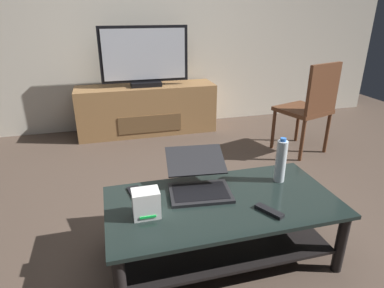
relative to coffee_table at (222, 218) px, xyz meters
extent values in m
plane|color=#4C3D33|center=(-0.07, 0.27, -0.27)|extent=(7.68, 7.68, 0.00)
cube|color=beige|center=(-0.07, 2.60, 1.13)|extent=(6.40, 0.12, 2.80)
cube|color=black|center=(0.00, 0.00, 0.11)|extent=(1.30, 0.66, 0.02)
cube|color=black|center=(0.00, 0.00, -0.13)|extent=(1.14, 0.58, 0.02)
cylinder|color=black|center=(-0.60, -0.28, -0.09)|extent=(0.06, 0.06, 0.37)
cylinder|color=black|center=(0.60, -0.28, -0.09)|extent=(0.06, 0.06, 0.37)
cylinder|color=black|center=(-0.60, 0.28, -0.09)|extent=(0.06, 0.06, 0.37)
cylinder|color=black|center=(0.60, 0.28, -0.09)|extent=(0.06, 0.06, 0.37)
cube|color=olive|center=(-0.12, 2.28, 0.01)|extent=(1.60, 0.43, 0.57)
cube|color=brown|center=(-0.12, 2.07, -0.10)|extent=(0.72, 0.01, 0.20)
cube|color=black|center=(-0.12, 2.26, 0.32)|extent=(0.34, 0.20, 0.05)
cube|color=black|center=(-0.12, 2.26, 0.65)|extent=(0.98, 0.04, 0.61)
cube|color=#B2B7C1|center=(-0.12, 2.24, 0.65)|extent=(0.91, 0.01, 0.55)
cube|color=#59331E|center=(1.34, 1.31, 0.17)|extent=(0.55, 0.55, 0.04)
cube|color=#59331E|center=(1.40, 1.12, 0.41)|extent=(0.41, 0.16, 0.49)
cylinder|color=#59331E|center=(1.46, 1.55, -0.06)|extent=(0.04, 0.04, 0.42)
cylinder|color=#59331E|center=(1.10, 1.43, -0.06)|extent=(0.04, 0.04, 0.42)
cylinder|color=#59331E|center=(1.58, 1.19, -0.06)|extent=(0.04, 0.04, 0.42)
cylinder|color=#59331E|center=(1.21, 1.07, -0.06)|extent=(0.04, 0.04, 0.42)
cube|color=black|center=(-0.10, 0.10, 0.13)|extent=(0.38, 0.29, 0.02)
cube|color=black|center=(-0.10, 0.10, 0.14)|extent=(0.33, 0.23, 0.00)
cube|color=black|center=(-0.08, 0.27, 0.26)|extent=(0.38, 0.28, 0.10)
cube|color=teal|center=(-0.08, 0.26, 0.26)|extent=(0.34, 0.25, 0.08)
cube|color=white|center=(-0.43, -0.04, 0.19)|extent=(0.14, 0.10, 0.15)
cube|color=#19D84C|center=(-0.43, -0.09, 0.14)|extent=(0.08, 0.00, 0.01)
cylinder|color=silver|center=(0.42, 0.13, 0.25)|extent=(0.07, 0.07, 0.27)
cylinder|color=blue|center=(0.42, 0.13, 0.40)|extent=(0.04, 0.04, 0.02)
cube|color=black|center=(-0.47, 0.21, 0.12)|extent=(0.09, 0.15, 0.01)
cube|color=black|center=(0.20, -0.18, 0.13)|extent=(0.11, 0.16, 0.02)
camera|label=1|loc=(-0.58, -1.48, 1.12)|focal=30.63mm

